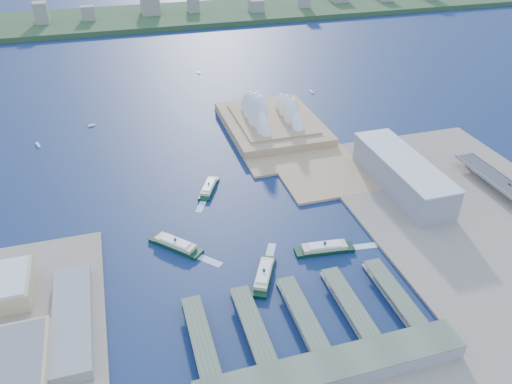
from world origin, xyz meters
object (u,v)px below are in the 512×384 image
object	(u,v)px
ferry_a	(175,243)
ferry_d	(325,247)
ferry_c	(264,273)
opera_house	(272,107)
toaster_building	(402,174)
car_c	(510,184)
ferry_b	(209,186)

from	to	relation	value
ferry_a	ferry_d	distance (m)	144.84
ferry_c	opera_house	bearing A→B (deg)	-82.51
opera_house	toaster_building	size ratio (longest dim) A/B	1.16
car_c	ferry_d	bearing A→B (deg)	-172.36
ferry_b	ferry_c	xyz separation A→B (m)	(16.22, -161.53, 0.40)
toaster_building	ferry_c	xyz separation A→B (m)	(-195.86, -99.47, -15.31)
ferry_a	ferry_b	bearing A→B (deg)	17.78
opera_house	toaster_building	xyz separation A→B (m)	(90.00, -200.00, -11.50)
opera_house	ferry_a	bearing A→B (deg)	-127.00
ferry_b	toaster_building	bearing A→B (deg)	10.13
ferry_b	car_c	size ratio (longest dim) A/B	10.38
ferry_c	ferry_d	size ratio (longest dim) A/B	0.95
opera_house	ferry_d	world-z (taller)	opera_house
opera_house	ferry_c	world-z (taller)	opera_house
ferry_b	ferry_d	world-z (taller)	ferry_d
opera_house	ferry_d	distance (m)	283.63
ferry_b	ferry_c	distance (m)	162.34
ferry_a	ferry_c	world-z (taller)	ferry_a
ferry_c	ferry_d	xyz separation A→B (m)	(67.50, 19.70, 0.26)
ferry_a	ferry_d	size ratio (longest dim) A/B	1.00
opera_house	ferry_a	world-z (taller)	opera_house
opera_house	ferry_c	distance (m)	318.76
toaster_building	ferry_b	world-z (taller)	toaster_building
ferry_b	car_c	bearing A→B (deg)	7.53
ferry_d	car_c	xyz separation A→B (m)	(237.37, 31.83, 10.10)
ferry_b	ferry_d	xyz separation A→B (m)	(83.72, -141.83, 0.66)
ferry_c	car_c	world-z (taller)	car_c
ferry_c	ferry_a	bearing A→B (deg)	-16.87
ferry_c	car_c	bearing A→B (deg)	-143.45
opera_house	car_c	distance (m)	318.35
toaster_building	ferry_d	bearing A→B (deg)	-148.14
toaster_building	car_c	world-z (taller)	toaster_building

